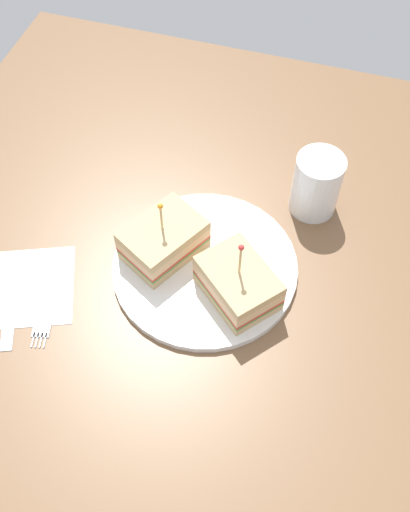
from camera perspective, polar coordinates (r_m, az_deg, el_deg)
ground_plane at (r=80.14cm, az=-0.00°, el=-1.63°), size 92.70×92.70×2.00cm
plate at (r=78.88cm, az=-0.00°, el=-1.03°), size 24.45×24.45×1.03cm
sandwich_half_front at (r=74.04cm, az=3.19°, el=-2.60°), size 12.16×11.85×10.52cm
sandwich_half_back at (r=77.81cm, az=-3.99°, el=1.55°), size 11.23×12.42×9.80cm
drink_glass at (r=83.94cm, az=10.54°, el=6.49°), size 6.65×6.65×9.27cm
napkin at (r=80.95cm, az=-16.19°, el=-2.82°), size 14.45×15.11×0.15cm
fork at (r=78.34cm, az=-15.01°, el=-5.24°), size 4.09×12.61×0.35cm
knife at (r=79.82cm, az=-18.16°, el=-4.92°), size 5.88×12.44×0.35cm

